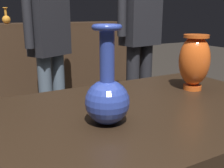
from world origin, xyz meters
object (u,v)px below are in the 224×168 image
(vase_tall_behind, at_px, (194,60))
(shelf_vase_center, at_px, (6,19))
(vase_centerpiece, at_px, (107,94))
(visitor_near_right, at_px, (141,25))
(visitor_center_back, at_px, (49,38))

(vase_tall_behind, bearing_deg, shelf_vase_center, 100.69)
(vase_centerpiece, height_order, visitor_near_right, visitor_near_right)
(vase_tall_behind, bearing_deg, visitor_center_back, 96.75)
(vase_tall_behind, bearing_deg, visitor_near_right, 65.00)
(shelf_vase_center, height_order, visitor_near_right, visitor_near_right)
(vase_tall_behind, xyz_separation_m, visitor_near_right, (0.51, 1.10, 0.08))
(visitor_near_right, bearing_deg, vase_tall_behind, 56.07)
(vase_tall_behind, height_order, visitor_center_back, visitor_center_back)
(vase_centerpiece, relative_size, visitor_near_right, 0.16)
(shelf_vase_center, relative_size, visitor_center_back, 0.10)
(vase_centerpiece, distance_m, vase_tall_behind, 0.47)
(visitor_near_right, xyz_separation_m, visitor_center_back, (-0.68, 0.30, -0.10))
(visitor_near_right, distance_m, visitor_center_back, 0.75)
(vase_centerpiece, bearing_deg, vase_tall_behind, 16.26)
(vase_tall_behind, distance_m, visitor_near_right, 1.22)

